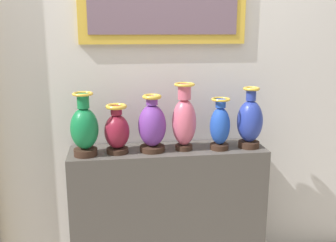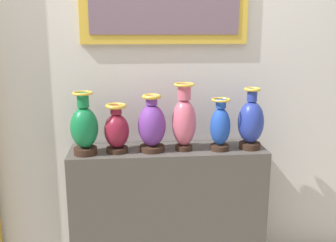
# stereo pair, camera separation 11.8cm
# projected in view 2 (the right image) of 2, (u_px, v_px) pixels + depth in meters

# --- Properties ---
(display_shelf) EXTENTS (1.25, 0.33, 0.88)m
(display_shelf) POSITION_uv_depth(u_px,v_px,m) (168.00, 212.00, 2.58)
(display_shelf) COLOR #4C4742
(display_shelf) RESTS_ON ground_plane
(back_wall) EXTENTS (3.43, 0.14, 3.06)m
(back_wall) POSITION_uv_depth(u_px,v_px,m) (165.00, 43.00, 2.54)
(back_wall) COLOR silver
(back_wall) RESTS_ON ground_plane
(vase_emerald) EXTENTS (0.17, 0.17, 0.39)m
(vase_emerald) POSITION_uv_depth(u_px,v_px,m) (84.00, 128.00, 2.34)
(vase_emerald) COLOR #382319
(vase_emerald) RESTS_ON display_shelf
(vase_burgundy) EXTENTS (0.15, 0.15, 0.30)m
(vase_burgundy) POSITION_uv_depth(u_px,v_px,m) (117.00, 130.00, 2.39)
(vase_burgundy) COLOR #382319
(vase_burgundy) RESTS_ON display_shelf
(vase_violet) EXTENTS (0.17, 0.17, 0.36)m
(vase_violet) POSITION_uv_depth(u_px,v_px,m) (152.00, 126.00, 2.41)
(vase_violet) COLOR #382319
(vase_violet) RESTS_ON display_shelf
(vase_rose) EXTENTS (0.15, 0.15, 0.43)m
(vase_rose) POSITION_uv_depth(u_px,v_px,m) (184.00, 120.00, 2.42)
(vase_rose) COLOR #382319
(vase_rose) RESTS_ON display_shelf
(vase_sapphire) EXTENTS (0.13, 0.13, 0.33)m
(vase_sapphire) POSITION_uv_depth(u_px,v_px,m) (220.00, 126.00, 2.43)
(vase_sapphire) COLOR #382319
(vase_sapphire) RESTS_ON display_shelf
(vase_cobalt) EXTENTS (0.16, 0.16, 0.39)m
(vase_cobalt) POSITION_uv_depth(u_px,v_px,m) (251.00, 122.00, 2.45)
(vase_cobalt) COLOR #382319
(vase_cobalt) RESTS_ON display_shelf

